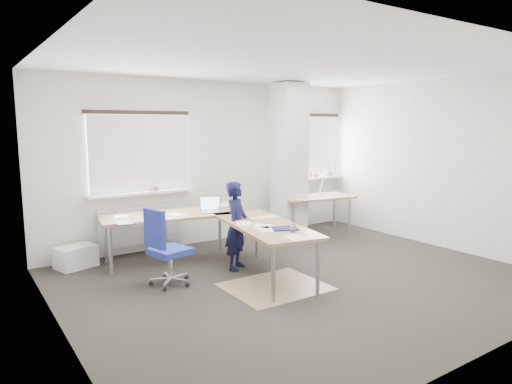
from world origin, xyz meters
TOP-DOWN VIEW (x-y plane):
  - ground at (0.00, 0.00)m, footprint 6.00×6.00m
  - room_shell at (0.18, 0.45)m, footprint 6.04×5.04m
  - floor_mat at (-0.48, -0.05)m, footprint 1.24×1.05m
  - white_crate at (-2.40, 2.22)m, footprint 0.61×0.51m
  - desk_main at (-0.69, 1.06)m, footprint 2.40×2.98m
  - desk_side at (1.81, 1.80)m, footprint 1.50×0.93m
  - task_chair at (-1.59, 0.77)m, footprint 0.57×0.55m
  - person at (-0.49, 0.86)m, footprint 0.55×0.53m

SIDE VIEW (x-z plane):
  - ground at x=0.00m, z-range 0.00..0.00m
  - floor_mat at x=-0.48m, z-range 0.00..0.01m
  - white_crate at x=-2.40m, z-range 0.00..0.32m
  - task_chair at x=-1.59m, z-range -0.23..0.79m
  - person at x=-0.49m, z-range 0.00..1.26m
  - desk_side at x=1.81m, z-range 0.08..1.29m
  - desk_main at x=-0.69m, z-range 0.21..1.17m
  - room_shell at x=0.18m, z-range 0.34..3.16m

